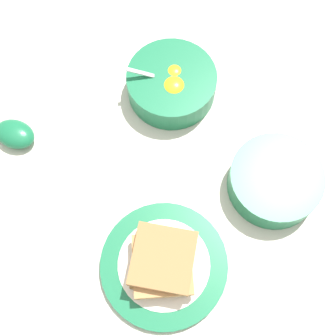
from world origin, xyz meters
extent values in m
plane|color=beige|center=(0.00, 0.00, 0.00)|extent=(3.00, 3.00, 0.00)
cylinder|color=#196B42|center=(-0.12, -0.05, 0.03)|extent=(0.17, 0.17, 0.05)
cylinder|color=white|center=(-0.12, -0.05, 0.03)|extent=(0.13, 0.13, 0.02)
ellipsoid|color=yellow|center=(-0.13, -0.05, 0.05)|extent=(0.03, 0.03, 0.02)
ellipsoid|color=yellow|center=(-0.11, -0.03, 0.05)|extent=(0.04, 0.04, 0.02)
cylinder|color=black|center=(-0.13, -0.06, 0.04)|extent=(0.04, 0.04, 0.00)
ellipsoid|color=silver|center=(-0.11, -0.06, 0.05)|extent=(0.03, 0.02, 0.01)
cube|color=silver|center=(-0.08, -0.09, 0.07)|extent=(0.04, 0.05, 0.03)
cylinder|color=#196B42|center=(0.16, 0.15, 0.01)|extent=(0.21, 0.21, 0.01)
cylinder|color=white|center=(0.16, 0.15, 0.01)|extent=(0.15, 0.15, 0.00)
cube|color=#9E7042|center=(0.15, 0.14, 0.02)|extent=(0.13, 0.13, 0.02)
cube|color=tan|center=(0.16, 0.15, 0.04)|extent=(0.14, 0.14, 0.02)
cube|color=#9E7042|center=(0.15, 0.14, 0.05)|extent=(0.13, 0.13, 0.02)
ellipsoid|color=#196B42|center=(0.13, -0.21, 0.02)|extent=(0.07, 0.09, 0.03)
cylinder|color=#196B42|center=(-0.07, 0.21, 0.03)|extent=(0.16, 0.16, 0.05)
cylinder|color=white|center=(-0.07, 0.21, 0.04)|extent=(0.13, 0.13, 0.02)
camera|label=1|loc=(0.25, 0.23, 0.79)|focal=50.00mm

